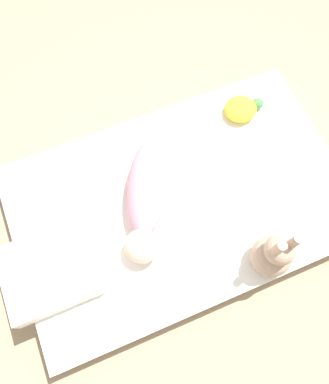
% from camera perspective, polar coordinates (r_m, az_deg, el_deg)
% --- Properties ---
extents(ground_plane, '(12.00, 12.00, 0.00)m').
position_cam_1_polar(ground_plane, '(1.71, 2.23, -3.13)').
color(ground_plane, '#9E8466').
extents(bed_mattress, '(1.37, 0.87, 0.17)m').
position_cam_1_polar(bed_mattress, '(1.63, 2.34, -2.21)').
color(bed_mattress, white).
rests_on(bed_mattress, ground_plane).
extents(swaddled_baby, '(0.34, 0.50, 0.16)m').
position_cam_1_polar(swaddled_baby, '(1.47, -2.72, -0.69)').
color(swaddled_baby, pink).
rests_on(swaddled_baby, bed_mattress).
extents(pillow, '(0.34, 0.30, 0.09)m').
position_cam_1_polar(pillow, '(1.50, -17.06, -11.47)').
color(pillow, white).
rests_on(pillow, bed_mattress).
extents(bunny_plush, '(0.15, 0.15, 0.31)m').
position_cam_1_polar(bunny_plush, '(1.43, 16.31, -9.12)').
color(bunny_plush, tan).
rests_on(bunny_plush, bed_mattress).
extents(turtle_plush, '(0.19, 0.14, 0.07)m').
position_cam_1_polar(turtle_plush, '(1.74, 11.74, 12.34)').
color(turtle_plush, yellow).
rests_on(turtle_plush, bed_mattress).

